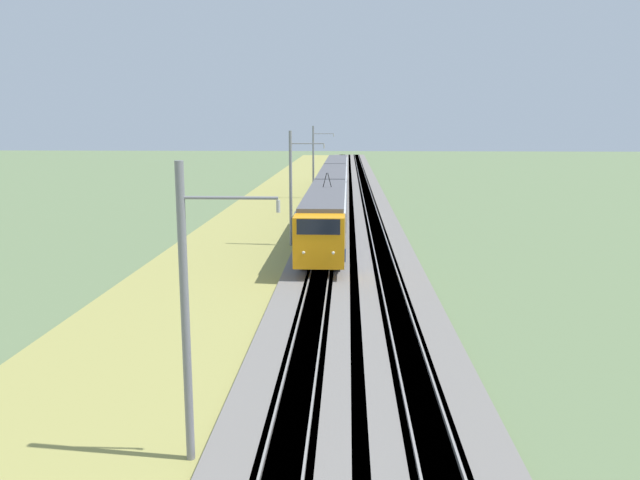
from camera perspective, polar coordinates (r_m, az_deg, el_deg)
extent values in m
cube|color=slate|center=(58.88, 1.00, 2.08)|extent=(240.00, 4.40, 0.30)
cube|color=slate|center=(58.91, 4.82, 2.05)|extent=(240.00, 4.40, 0.30)
cube|color=#4C4238|center=(58.88, 1.00, 2.08)|extent=(240.00, 1.57, 0.30)
cube|color=gray|center=(58.87, 0.48, 2.30)|extent=(240.00, 0.07, 0.15)
cube|color=gray|center=(58.84, 1.52, 2.29)|extent=(240.00, 0.07, 0.15)
cube|color=#4C4238|center=(58.91, 4.82, 2.05)|extent=(240.00, 1.57, 0.30)
cube|color=gray|center=(58.86, 4.30, 2.27)|extent=(240.00, 0.07, 0.15)
cube|color=gray|center=(58.90, 5.34, 2.26)|extent=(240.00, 0.07, 0.15)
cube|color=#99934C|center=(59.29, -4.29, 2.02)|extent=(240.00, 11.35, 0.12)
cube|color=orange|center=(34.73, -0.08, -0.09)|extent=(1.92, 2.83, 2.83)
cube|color=black|center=(34.28, -0.10, 1.38)|extent=(1.38, 2.36, 0.85)
sphere|color=#F2EAC6|center=(33.97, -1.51, -1.14)|extent=(0.20, 0.20, 0.20)
sphere|color=#F2EAC6|center=(33.90, 1.22, -1.17)|extent=(0.20, 0.20, 0.20)
cube|color=navy|center=(45.29, 0.54, 1.11)|extent=(19.20, 2.95, 0.79)
cube|color=silver|center=(45.08, 0.54, 2.89)|extent=(19.20, 2.95, 2.04)
cube|color=black|center=(45.06, 0.54, 3.09)|extent=(17.66, 2.97, 0.86)
cube|color=#515156|center=(44.94, 0.54, 4.33)|extent=(19.20, 2.71, 0.25)
cube|color=black|center=(45.41, 0.53, 0.28)|extent=(18.24, 2.51, 0.55)
cylinder|color=black|center=(37.76, -0.69, -1.60)|extent=(0.86, 0.12, 0.86)
cylinder|color=black|center=(37.71, 0.93, -1.61)|extent=(0.86, 0.12, 0.86)
cube|color=navy|center=(65.85, 1.17, 4.08)|extent=(21.12, 2.95, 0.79)
cube|color=silver|center=(65.70, 1.18, 5.30)|extent=(21.12, 2.95, 2.04)
cube|color=black|center=(65.69, 1.18, 5.44)|extent=(19.43, 2.97, 0.86)
cube|color=#515156|center=(65.61, 1.18, 6.30)|extent=(21.12, 2.71, 0.25)
cube|color=black|center=(65.93, 1.17, 3.50)|extent=(20.06, 2.51, 0.55)
cube|color=navy|center=(87.46, 1.52, 5.68)|extent=(21.12, 2.95, 0.79)
cube|color=silver|center=(87.35, 1.53, 6.61)|extent=(21.12, 2.95, 2.04)
cube|color=black|center=(87.34, 1.53, 6.71)|extent=(19.43, 2.97, 0.86)
cube|color=#515156|center=(87.28, 1.53, 7.36)|extent=(21.12, 2.71, 0.25)
cube|color=black|center=(87.52, 1.52, 5.24)|extent=(20.06, 2.51, 0.55)
cylinder|color=black|center=(47.75, 0.45, 5.51)|extent=(0.06, 0.33, 1.08)
cylinder|color=black|center=(47.74, 0.88, 5.51)|extent=(0.06, 0.33, 1.08)
cube|color=black|center=(37.93, 0.12, -2.90)|extent=(0.10, 0.10, 0.00)
cylinder|color=slate|center=(16.26, -12.21, -7.04)|extent=(0.22, 0.22, 7.96)
cylinder|color=slate|center=(15.36, -8.32, 3.84)|extent=(0.08, 2.40, 0.08)
cylinder|color=#B2ADA8|center=(15.20, -3.84, 3.10)|extent=(0.10, 0.10, 0.30)
cylinder|color=slate|center=(44.91, -2.69, 4.61)|extent=(0.22, 0.22, 8.37)
cylinder|color=slate|center=(44.60, -1.18, 8.81)|extent=(0.08, 2.40, 0.08)
cylinder|color=#B2ADA8|center=(44.54, 0.38, 8.56)|extent=(0.10, 0.10, 0.30)
cylinder|color=slate|center=(74.24, -0.62, 7.07)|extent=(0.22, 0.22, 8.62)
cylinder|color=slate|center=(74.05, 0.32, 9.70)|extent=(0.08, 2.40, 0.08)
cylinder|color=#B2ADA8|center=(74.02, 1.26, 9.55)|extent=(0.10, 0.10, 0.30)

